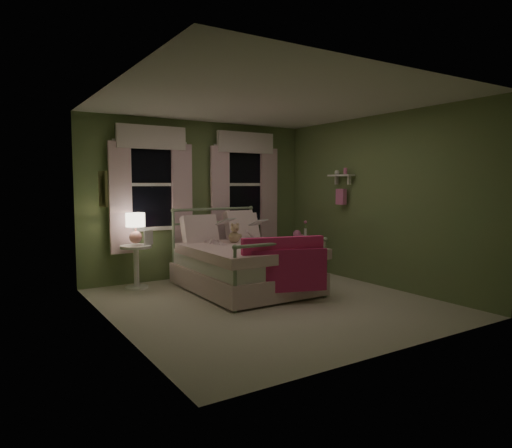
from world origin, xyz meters
TOP-DOWN VIEW (x-y plane):
  - room_shell at (0.00, 0.00)m, footprint 4.20×4.20m
  - bed at (0.10, 0.81)m, footprint 1.58×2.04m
  - pink_throw at (0.10, -0.21)m, footprint 1.09×0.45m
  - child_left at (-0.18, 1.24)m, footprint 0.28×0.19m
  - child_right at (0.38, 1.24)m, footprint 0.36×0.30m
  - book_left at (-0.18, 0.99)m, footprint 0.22×0.16m
  - book_right at (0.38, 0.99)m, footprint 0.21×0.14m
  - teddy_bear at (0.10, 1.08)m, footprint 0.23×0.18m
  - nightstand_left at (-1.22, 1.73)m, footprint 0.46×0.46m
  - table_lamp at (-1.22, 1.73)m, footprint 0.28×0.28m
  - book_nightstand at (-1.12, 1.65)m, footprint 0.22×0.26m
  - nightstand_right at (1.51, 1.25)m, footprint 0.50×0.40m
  - pink_toy at (1.41, 1.24)m, footprint 0.14×0.19m
  - bud_vase at (1.63, 1.30)m, footprint 0.06×0.06m
  - window_left at (-0.85, 2.03)m, footprint 1.34×0.13m
  - window_right at (0.85, 2.03)m, footprint 1.34×0.13m
  - wall_shelf at (1.90, 0.70)m, footprint 0.15×0.50m
  - framed_picture at (-1.95, 0.60)m, footprint 0.03×0.32m

SIDE VIEW (x-z plane):
  - bed at x=0.10m, z-range -0.22..0.97m
  - nightstand_left at x=-1.22m, z-range 0.09..0.74m
  - nightstand_right at x=1.51m, z-range 0.23..0.87m
  - pink_throw at x=0.10m, z-range 0.26..0.96m
  - book_nightstand at x=-1.12m, z-range 0.65..0.67m
  - pink_toy at x=1.41m, z-range 0.64..0.78m
  - bud_vase at x=1.63m, z-range 0.65..0.93m
  - teddy_bear at x=0.10m, z-range 0.64..0.94m
  - child_right at x=0.38m, z-range 0.57..1.25m
  - book_right at x=0.38m, z-range 0.79..1.05m
  - child_left at x=-0.18m, z-range 0.57..1.32m
  - table_lamp at x=-1.22m, z-range 0.73..1.18m
  - book_left at x=-0.18m, z-range 0.83..1.09m
  - room_shell at x=0.00m, z-range -0.80..3.40m
  - framed_picture at x=-1.95m, z-range 1.29..1.71m
  - wall_shelf at x=1.90m, z-range 1.22..1.82m
  - window_left at x=-0.85m, z-range 0.64..2.60m
  - window_right at x=0.85m, z-range 0.64..2.60m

